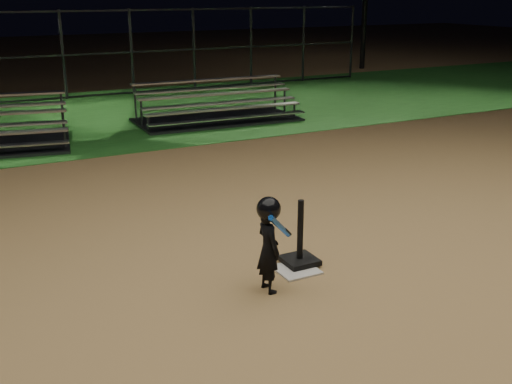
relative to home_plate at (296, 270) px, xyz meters
name	(u,v)px	position (x,y,z in m)	size (l,w,h in m)	color
ground	(296,271)	(0.00, 0.00, -0.01)	(80.00, 80.00, 0.00)	#A8814C
grass_strip	(91,117)	(0.00, 10.00, -0.01)	(60.00, 8.00, 0.01)	#205F1E
home_plate	(296,270)	(0.00, 0.00, 0.00)	(0.45, 0.45, 0.02)	beige
batting_tee	(300,252)	(0.12, 0.12, 0.15)	(0.38, 0.38, 0.77)	black
child_batter	(269,242)	(-0.51, -0.28, 0.54)	(0.48, 0.53, 1.05)	black
bleacher_right	(217,113)	(2.60, 8.09, 0.18)	(3.92, 2.03, 0.94)	#BAB9BE
backstop_fence	(63,55)	(0.00, 13.00, 1.24)	(20.08, 0.08, 2.50)	#38383D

